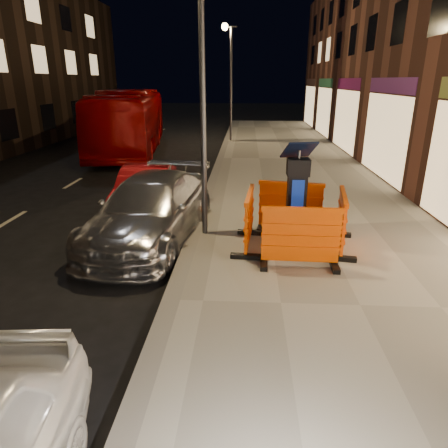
# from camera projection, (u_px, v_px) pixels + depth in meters

# --- Properties ---
(ground_plane) EXTENTS (120.00, 120.00, 0.00)m
(ground_plane) POSITION_uv_depth(u_px,v_px,m) (171.00, 308.00, 6.47)
(ground_plane) COLOR black
(ground_plane) RESTS_ON ground
(sidewalk) EXTENTS (6.00, 60.00, 0.15)m
(sidewalk) POSITION_uv_depth(u_px,v_px,m) (360.00, 309.00, 6.28)
(sidewalk) COLOR gray
(sidewalk) RESTS_ON ground
(kerb) EXTENTS (0.30, 60.00, 0.15)m
(kerb) POSITION_uv_depth(u_px,v_px,m) (171.00, 304.00, 6.44)
(kerb) COLOR slate
(kerb) RESTS_ON ground
(parking_kiosk) EXTENTS (0.74, 0.74, 2.09)m
(parking_kiosk) POSITION_uv_depth(u_px,v_px,m) (296.00, 199.00, 8.11)
(parking_kiosk) COLOR black
(parking_kiosk) RESTS_ON sidewalk
(barrier_front) EXTENTS (1.52, 0.67, 1.17)m
(barrier_front) POSITION_uv_depth(u_px,v_px,m) (301.00, 238.00, 7.37)
(barrier_front) COLOR #FE5100
(barrier_front) RESTS_ON sidewalk
(barrier_back) EXTENTS (1.58, 0.87, 1.17)m
(barrier_back) POSITION_uv_depth(u_px,v_px,m) (290.00, 207.00, 9.16)
(barrier_back) COLOR #FE5100
(barrier_back) RESTS_ON sidewalk
(barrier_kerbside) EXTENTS (0.74, 1.54, 1.17)m
(barrier_kerbside) POSITION_uv_depth(u_px,v_px,m) (249.00, 220.00, 8.32)
(barrier_kerbside) COLOR #FE5100
(barrier_kerbside) RESTS_ON sidewalk
(barrier_bldgside) EXTENTS (0.84, 1.57, 1.17)m
(barrier_bldgside) POSITION_uv_depth(u_px,v_px,m) (341.00, 221.00, 8.22)
(barrier_bldgside) COLOR #FE5100
(barrier_bldgside) RESTS_ON sidewalk
(car_silver) EXTENTS (2.60, 5.13, 1.43)m
(car_silver) POSITION_uv_depth(u_px,v_px,m) (153.00, 239.00, 9.27)
(car_silver) COLOR #AAAAAF
(car_silver) RESTS_ON ground
(car_red) EXTENTS (1.46, 3.77, 1.23)m
(car_red) POSITION_uv_depth(u_px,v_px,m) (147.00, 210.00, 11.33)
(car_red) COLOR maroon
(car_red) RESTS_ON ground
(bus_doubledecker) EXTENTS (4.05, 11.13, 3.03)m
(bus_doubledecker) POSITION_uv_depth(u_px,v_px,m) (133.00, 151.00, 20.66)
(bus_doubledecker) COLOR #870202
(bus_doubledecker) RESTS_ON ground
(street_lamp_mid) EXTENTS (0.12, 0.12, 6.00)m
(street_lamp_mid) POSITION_uv_depth(u_px,v_px,m) (203.00, 97.00, 8.20)
(street_lamp_mid) COLOR #3F3F44
(street_lamp_mid) RESTS_ON sidewalk
(street_lamp_far) EXTENTS (0.12, 0.12, 6.00)m
(street_lamp_far) POSITION_uv_depth(u_px,v_px,m) (231.00, 86.00, 22.28)
(street_lamp_far) COLOR #3F3F44
(street_lamp_far) RESTS_ON sidewalk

